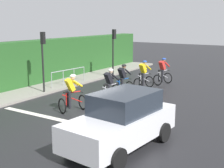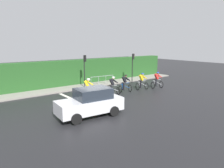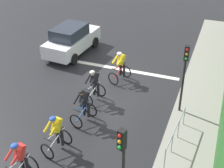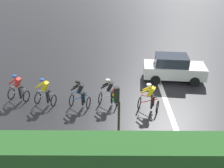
% 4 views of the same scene
% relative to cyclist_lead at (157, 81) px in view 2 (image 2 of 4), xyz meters
% --- Properties ---
extents(ground_plane, '(80.00, 80.00, 0.00)m').
position_rel_cyclist_lead_xyz_m(ground_plane, '(-0.42, -7.22, -0.80)').
color(ground_plane, black).
extents(sidewalk_kerb, '(2.80, 25.49, 0.12)m').
position_rel_cyclist_lead_xyz_m(sidewalk_kerb, '(-5.55, -5.22, -0.74)').
color(sidewalk_kerb, gray).
rests_on(sidewalk_kerb, ground).
extents(stone_wall_low, '(0.44, 25.49, 0.43)m').
position_rel_cyclist_lead_xyz_m(stone_wall_low, '(-6.45, -5.22, -0.58)').
color(stone_wall_low, tan).
rests_on(stone_wall_low, ground).
extents(hedge_wall, '(1.10, 25.49, 2.73)m').
position_rel_cyclist_lead_xyz_m(hedge_wall, '(-6.75, -5.22, 0.57)').
color(hedge_wall, '#265623').
rests_on(hedge_wall, ground).
extents(road_marking_stop_line, '(7.00, 0.30, 0.01)m').
position_rel_cyclist_lead_xyz_m(road_marking_stop_line, '(-0.42, -8.71, -0.79)').
color(road_marking_stop_line, silver).
rests_on(road_marking_stop_line, ground).
extents(cyclist_lead, '(0.94, 1.22, 1.66)m').
position_rel_cyclist_lead_xyz_m(cyclist_lead, '(0.00, 0.00, 0.00)').
color(cyclist_lead, black).
rests_on(cyclist_lead, ground).
extents(cyclist_second, '(0.94, 1.22, 1.66)m').
position_rel_cyclist_lead_xyz_m(cyclist_second, '(-0.46, -1.71, 0.00)').
color(cyclist_second, black).
rests_on(cyclist_second, ground).
extents(cyclist_mid, '(0.92, 1.21, 1.66)m').
position_rel_cyclist_lead_xyz_m(cyclist_mid, '(-0.69, -3.72, 0.00)').
color(cyclist_mid, black).
rests_on(cyclist_mid, ground).
extents(cyclist_fourth, '(0.92, 1.21, 1.66)m').
position_rel_cyclist_lead_xyz_m(cyclist_fourth, '(-0.47, -5.35, 0.00)').
color(cyclist_fourth, black).
rests_on(cyclist_fourth, ground).
extents(cyclist_trailing, '(1.02, 1.25, 1.66)m').
position_rel_cyclist_lead_xyz_m(cyclist_trailing, '(-1.01, -7.55, 0.00)').
color(cyclist_trailing, black).
rests_on(cyclist_trailing, ground).
extents(car_white, '(2.18, 4.24, 1.76)m').
position_rel_cyclist_lead_xyz_m(car_white, '(2.78, -9.67, 0.08)').
color(car_white, silver).
rests_on(car_white, ground).
extents(traffic_light_near_crossing, '(0.23, 0.31, 3.34)m').
position_rel_cyclist_lead_xyz_m(traffic_light_near_crossing, '(-4.44, -5.73, 1.43)').
color(traffic_light_near_crossing, black).
rests_on(traffic_light_near_crossing, ground).
extents(traffic_light_far_junction, '(0.25, 0.31, 3.34)m').
position_rel_cyclist_lead_xyz_m(traffic_light_far_junction, '(-3.67, 0.13, 1.43)').
color(traffic_light_far_junction, black).
rests_on(traffic_light_far_junction, ground).
extents(pedestrian_railing_kerbside, '(0.27, 2.80, 1.03)m').
position_rel_cyclist_lead_xyz_m(pedestrian_railing_kerbside, '(-4.65, -3.45, -0.04)').
color(pedestrian_railing_kerbside, '#999EA3').
rests_on(pedestrian_railing_kerbside, ground).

